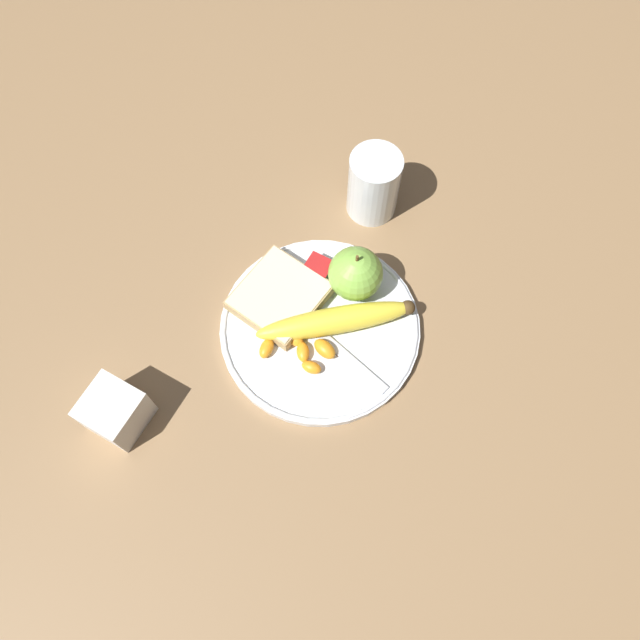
{
  "coord_description": "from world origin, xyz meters",
  "views": [
    {
      "loc": [
        0.27,
        0.15,
        0.74
      ],
      "look_at": [
        0.0,
        0.0,
        0.03
      ],
      "focal_mm": 35.0,
      "sensor_mm": 36.0,
      "label": 1
    }
  ],
  "objects_px": {
    "juice_glass": "(373,186)",
    "bread_slice": "(280,297)",
    "plate": "(320,328)",
    "apple": "(355,274)",
    "fork": "(317,331)",
    "banana": "(337,320)",
    "condiment_caddy": "(115,411)",
    "jam_packet": "(317,272)"
  },
  "relations": [
    {
      "from": "juice_glass",
      "to": "bread_slice",
      "type": "distance_m",
      "value": 0.2
    },
    {
      "from": "plate",
      "to": "juice_glass",
      "type": "relative_size",
      "value": 2.55
    },
    {
      "from": "apple",
      "to": "fork",
      "type": "bearing_deg",
      "value": -7.97
    },
    {
      "from": "juice_glass",
      "to": "bread_slice",
      "type": "xyz_separation_m",
      "value": [
        0.19,
        -0.03,
        -0.02
      ]
    },
    {
      "from": "plate",
      "to": "banana",
      "type": "relative_size",
      "value": 1.46
    },
    {
      "from": "plate",
      "to": "condiment_caddy",
      "type": "distance_m",
      "value": 0.27
    },
    {
      "from": "apple",
      "to": "banana",
      "type": "relative_size",
      "value": 0.45
    },
    {
      "from": "apple",
      "to": "condiment_caddy",
      "type": "bearing_deg",
      "value": -29.47
    },
    {
      "from": "apple",
      "to": "jam_packet",
      "type": "distance_m",
      "value": 0.06
    },
    {
      "from": "juice_glass",
      "to": "jam_packet",
      "type": "bearing_deg",
      "value": -3.72
    },
    {
      "from": "apple",
      "to": "fork",
      "type": "distance_m",
      "value": 0.09
    },
    {
      "from": "plate",
      "to": "jam_packet",
      "type": "bearing_deg",
      "value": -147.44
    },
    {
      "from": "fork",
      "to": "jam_packet",
      "type": "bearing_deg",
      "value": -46.59
    },
    {
      "from": "apple",
      "to": "juice_glass",
      "type": "bearing_deg",
      "value": -162.35
    },
    {
      "from": "plate",
      "to": "bread_slice",
      "type": "xyz_separation_m",
      "value": [
        -0.01,
        -0.06,
        0.02
      ]
    },
    {
      "from": "banana",
      "to": "condiment_caddy",
      "type": "bearing_deg",
      "value": -36.65
    },
    {
      "from": "banana",
      "to": "condiment_caddy",
      "type": "xyz_separation_m",
      "value": [
        0.23,
        -0.17,
        0.0
      ]
    },
    {
      "from": "plate",
      "to": "apple",
      "type": "xyz_separation_m",
      "value": [
        -0.07,
        0.01,
        0.04
      ]
    },
    {
      "from": "bread_slice",
      "to": "plate",
      "type": "bearing_deg",
      "value": 83.65
    },
    {
      "from": "bread_slice",
      "to": "jam_packet",
      "type": "relative_size",
      "value": 2.86
    },
    {
      "from": "juice_glass",
      "to": "banana",
      "type": "bearing_deg",
      "value": 14.13
    },
    {
      "from": "banana",
      "to": "bread_slice",
      "type": "xyz_separation_m",
      "value": [
        0.0,
        -0.08,
        -0.01
      ]
    },
    {
      "from": "bread_slice",
      "to": "fork",
      "type": "height_order",
      "value": "bread_slice"
    },
    {
      "from": "apple",
      "to": "bread_slice",
      "type": "distance_m",
      "value": 0.1
    },
    {
      "from": "condiment_caddy",
      "to": "apple",
      "type": "bearing_deg",
      "value": 150.53
    },
    {
      "from": "banana",
      "to": "jam_packet",
      "type": "bearing_deg",
      "value": -131.49
    },
    {
      "from": "plate",
      "to": "bread_slice",
      "type": "relative_size",
      "value": 2.19
    },
    {
      "from": "fork",
      "to": "plate",
      "type": "bearing_deg",
      "value": -76.36
    },
    {
      "from": "juice_glass",
      "to": "jam_packet",
      "type": "relative_size",
      "value": 2.46
    },
    {
      "from": "banana",
      "to": "bread_slice",
      "type": "bearing_deg",
      "value": -87.21
    },
    {
      "from": "apple",
      "to": "fork",
      "type": "xyz_separation_m",
      "value": [
        0.08,
        -0.01,
        -0.03
      ]
    },
    {
      "from": "apple",
      "to": "bread_slice",
      "type": "height_order",
      "value": "apple"
    },
    {
      "from": "bread_slice",
      "to": "fork",
      "type": "xyz_separation_m",
      "value": [
        0.02,
        0.06,
        -0.01
      ]
    },
    {
      "from": "banana",
      "to": "jam_packet",
      "type": "height_order",
      "value": "banana"
    },
    {
      "from": "juice_glass",
      "to": "banana",
      "type": "relative_size",
      "value": 0.57
    },
    {
      "from": "plate",
      "to": "jam_packet",
      "type": "relative_size",
      "value": 6.27
    },
    {
      "from": "fork",
      "to": "condiment_caddy",
      "type": "height_order",
      "value": "condiment_caddy"
    },
    {
      "from": "bread_slice",
      "to": "apple",
      "type": "bearing_deg",
      "value": 131.2
    },
    {
      "from": "banana",
      "to": "jam_packet",
      "type": "xyz_separation_m",
      "value": [
        -0.05,
        -0.06,
        -0.01
      ]
    },
    {
      "from": "plate",
      "to": "bread_slice",
      "type": "height_order",
      "value": "bread_slice"
    },
    {
      "from": "juice_glass",
      "to": "apple",
      "type": "height_order",
      "value": "juice_glass"
    },
    {
      "from": "bread_slice",
      "to": "juice_glass",
      "type": "bearing_deg",
      "value": 170.44
    }
  ]
}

